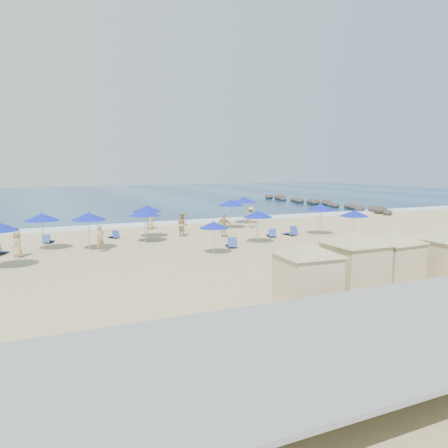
{
  "coord_description": "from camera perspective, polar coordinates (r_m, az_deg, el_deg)",
  "views": [
    {
      "loc": [
        -12.32,
        -23.16,
        5.29
      ],
      "look_at": [
        -0.25,
        3.0,
        1.46
      ],
      "focal_mm": 35.0,
      "sensor_mm": 36.0,
      "label": 1
    }
  ],
  "objects": [
    {
      "name": "umbrella_2",
      "position": [
        29.52,
        -22.69,
        0.84
      ],
      "size": [
        2.16,
        2.16,
        2.45
      ],
      "color": "#A5A8AD",
      "rests_on": "ground"
    },
    {
      "name": "seawall",
      "position": [
        16.33,
        26.33,
        -9.74
      ],
      "size": [
        160.0,
        6.1,
        1.22
      ],
      "color": "gray",
      "rests_on": "ground"
    },
    {
      "name": "beach_chair_2",
      "position": [
        33.15,
        -14.16,
        -1.46
      ],
      "size": [
        0.79,
        1.21,
        0.62
      ],
      "color": "#284294",
      "rests_on": "ground"
    },
    {
      "name": "umbrella_10",
      "position": [
        34.22,
        12.49,
        2.15
      ],
      "size": [
        2.19,
        2.19,
        2.49
      ],
      "color": "#A5A8AD",
      "rests_on": "ground"
    },
    {
      "name": "umbrella_9",
      "position": [
        39.96,
        2.66,
        3.2
      ],
      "size": [
        2.27,
        2.27,
        2.58
      ],
      "color": "#A5A8AD",
      "rests_on": "ground"
    },
    {
      "name": "ground",
      "position": [
        26.76,
        3.19,
        -3.83
      ],
      "size": [
        160.0,
        160.0,
        0.0
      ],
      "primitive_type": "plane",
      "color": "tan",
      "rests_on": "ground"
    },
    {
      "name": "beach_chair_3",
      "position": [
        28.49,
        0.96,
        -2.59
      ],
      "size": [
        0.95,
        1.47,
        0.75
      ],
      "color": "#284294",
      "rests_on": "ground"
    },
    {
      "name": "cabana_3",
      "position": [
        22.48,
        26.87,
        -2.86
      ],
      "size": [
        4.28,
        4.28,
        2.68
      ],
      "color": "#CEB68D",
      "rests_on": "ground"
    },
    {
      "name": "umbrella_11",
      "position": [
        31.84,
        16.66,
        1.35
      ],
      "size": [
        2.04,
        2.04,
        2.32
      ],
      "color": "#A5A8AD",
      "rests_on": "ground"
    },
    {
      "name": "cabana_1",
      "position": [
        18.93,
        16.7,
        -3.85
      ],
      "size": [
        4.58,
        4.58,
        2.87
      ],
      "color": "#CEB68D",
      "rests_on": "ground"
    },
    {
      "name": "umbrella_3",
      "position": [
        28.52,
        -17.27,
        0.96
      ],
      "size": [
        2.2,
        2.2,
        2.5
      ],
      "color": "#A5A8AD",
      "rests_on": "ground"
    },
    {
      "name": "umbrella_4",
      "position": [
        32.52,
        -10.02,
        1.99
      ],
      "size": [
        2.21,
        2.21,
        2.52
      ],
      "color": "#A5A8AD",
      "rests_on": "ground"
    },
    {
      "name": "cabana_0",
      "position": [
        16.78,
        10.84,
        -5.42
      ],
      "size": [
        4.32,
        4.32,
        2.72
      ],
      "color": "#CEB68D",
      "rests_on": "ground"
    },
    {
      "name": "rock_jetty",
      "position": [
        60.45,
        12.29,
        2.74
      ],
      "size": [
        2.56,
        26.66,
        0.96
      ],
      "color": "#2A2523",
      "rests_on": "ground"
    },
    {
      "name": "beach_chair_1",
      "position": [
        32.49,
        -22.04,
        -1.94
      ],
      "size": [
        0.94,
        1.3,
        0.66
      ],
      "color": "#284294",
      "rests_on": "ground"
    },
    {
      "name": "beachgoer_0",
      "position": [
        27.94,
        -15.83,
        -1.87
      ],
      "size": [
        0.73,
        0.67,
        1.68
      ],
      "primitive_type": "imported",
      "rotation": [
        0.0,
        0.0,
        0.58
      ],
      "color": "tan",
      "rests_on": "ground"
    },
    {
      "name": "umbrella_7",
      "position": [
        36.81,
        0.88,
        2.8
      ],
      "size": [
        2.25,
        2.25,
        2.56
      ],
      "color": "#A5A8AD",
      "rests_on": "ground"
    },
    {
      "name": "umbrella_6",
      "position": [
        26.02,
        -1.33,
        -0.12
      ],
      "size": [
        1.83,
        1.83,
        2.08
      ],
      "color": "#A5A8AD",
      "rests_on": "ground"
    },
    {
      "name": "umbrella_5",
      "position": [
        30.38,
        -10.33,
        1.52
      ],
      "size": [
        2.17,
        2.17,
        2.47
      ],
      "color": "#A5A8AD",
      "rests_on": "ground"
    },
    {
      "name": "beachgoer_2",
      "position": [
        32.5,
        0.0,
        -0.21
      ],
      "size": [
        1.11,
        0.69,
        1.77
      ],
      "primitive_type": "imported",
      "rotation": [
        0.0,
        0.0,
        2.88
      ],
      "color": "tan",
      "rests_on": "ground"
    },
    {
      "name": "ocean",
      "position": [
        79.3,
        -15.81,
        3.5
      ],
      "size": [
        160.0,
        80.0,
        0.06
      ],
      "primitive_type": "cube",
      "color": "navy",
      "rests_on": "ground"
    },
    {
      "name": "beachgoer_1",
      "position": [
        33.24,
        -5.47,
        -0.02
      ],
      "size": [
        1.01,
        1.1,
        1.82
      ],
      "primitive_type": "imported",
      "rotation": [
        0.0,
        0.0,
        2.02
      ],
      "color": "tan",
      "rests_on": "ground"
    },
    {
      "name": "beachgoer_5",
      "position": [
        28.12,
        -25.37,
        -2.35
      ],
      "size": [
        0.75,
        0.91,
        1.6
      ],
      "primitive_type": "imported",
      "rotation": [
        0.0,
        0.0,
        5.08
      ],
      "color": "tan",
      "rests_on": "ground"
    },
    {
      "name": "umbrella_8",
      "position": [
        29.83,
        4.44,
        1.3
      ],
      "size": [
        2.07,
        2.07,
        2.35
      ],
      "color": "#A5A8AD",
      "rests_on": "ground"
    },
    {
      "name": "cabana_2",
      "position": [
        20.65,
        21.22,
        -3.38
      ],
      "size": [
        4.31,
        4.31,
        2.71
      ],
      "color": "#CEB68D",
      "rests_on": "ground"
    },
    {
      "name": "beach_chair_4",
      "position": [
        32.85,
        6.23,
        -1.31
      ],
      "size": [
        0.95,
        1.36,
        0.69
      ],
      "color": "#284294",
      "rests_on": "ground"
    },
    {
      "name": "trash_bin",
      "position": [
        22.54,
        12.2,
        -5.21
      ],
      "size": [
        0.97,
        0.97,
        0.74
      ],
      "primitive_type": "cube",
      "rotation": [
        0.0,
        0.0,
        -0.42
      ],
      "color": "black",
      "rests_on": "ground"
    },
    {
      "name": "beachgoer_4",
      "position": [
        37.15,
        -9.57,
        0.59
      ],
      "size": [
        0.94,
        0.76,
        1.67
      ],
      "primitive_type": "imported",
      "rotation": [
        0.0,
        0.0,
        0.32
      ],
      "color": "tan",
      "rests_on": "ground"
    },
    {
      "name": "beach_chair_5",
      "position": [
        33.84,
        8.73,
        -1.04
      ],
      "size": [
        0.73,
        1.44,
        0.77
      ],
      "color": "#284294",
      "rests_on": "ground"
    },
    {
      "name": "surf_line",
      "position": [
        40.91,
        -7.03,
        0.15
      ],
      "size": [
        160.0,
        2.5,
        0.08
      ],
      "primitive_type": "cube",
      "color": "white",
      "rests_on": "ground"
    },
    {
      "name": "beachgoer_3",
      "position": [
        37.58,
        3.56,
        0.9
      ],
      "size": [
        0.88,
        1.29,
        1.85
      ],
      "primitive_type": "imported",
      "rotation": [
        0.0,
        0.0,
        1.74
      ],
      "color": "tan",
      "rests_on": "ground"
    }
  ]
}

